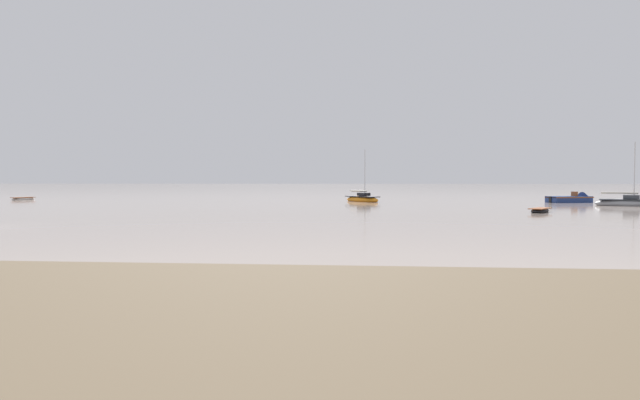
% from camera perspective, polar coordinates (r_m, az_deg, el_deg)
% --- Properties ---
extents(rowboat_moored_1, '(2.92, 3.56, 0.55)m').
position_cam_1_polar(rowboat_moored_1, '(54.11, 21.73, -1.03)').
color(rowboat_moored_1, black).
rests_on(rowboat_moored_1, ground).
extents(sailboat_moored_2, '(7.06, 4.62, 7.60)m').
position_cam_1_polar(sailboat_moored_2, '(71.82, 29.15, -0.27)').
color(sailboat_moored_2, gray).
rests_on(sailboat_moored_2, ground).
extents(motorboat_moored_0, '(6.93, 4.32, 2.25)m').
position_cam_1_polar(motorboat_moored_0, '(79.99, 24.82, -0.01)').
color(motorboat_moored_0, navy).
rests_on(motorboat_moored_0, ground).
extents(sailboat_moored_3, '(5.61, 6.52, 7.41)m').
position_cam_1_polar(sailboat_moored_3, '(75.76, 4.38, 0.08)').
color(sailboat_moored_3, orange).
rests_on(sailboat_moored_3, ground).
extents(rowboat_moored_2, '(2.51, 3.72, 0.56)m').
position_cam_1_polar(rowboat_moored_2, '(93.10, -28.27, 0.11)').
color(rowboat_moored_2, white).
rests_on(rowboat_moored_2, ground).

